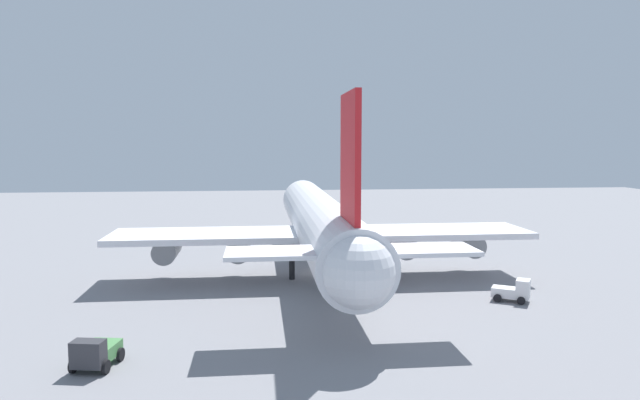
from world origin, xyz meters
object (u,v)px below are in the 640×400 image
Objects in this scene: cargo_airplane at (320,223)px; baggage_tug at (95,353)px; safety_cone_nose at (296,235)px; cargo_loader at (514,291)px.

baggage_tug is (-28.39, 19.47, -5.18)m from cargo_airplane.
baggage_tug is at bearing 161.91° from safety_cone_nose.
baggage_tug is 40.28m from cargo_loader.
cargo_airplane is 24.21m from cargo_loader.
baggage_tug is 59.08m from safety_cone_nose.
safety_cone_nose is at bearing 24.71° from cargo_loader.
cargo_airplane reaches higher than cargo_loader.
cargo_loader reaches higher than safety_cone_nose.
baggage_tug is 1.04× the size of cargo_loader.
cargo_airplane is 28.44m from safety_cone_nose.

